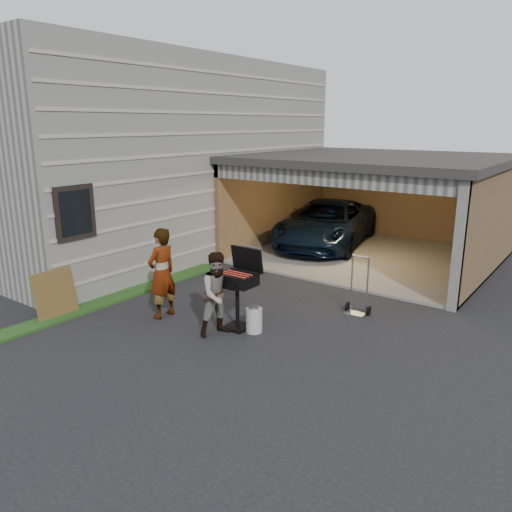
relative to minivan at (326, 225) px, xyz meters
The scene contains 11 objects.
ground 6.99m from the minivan, 82.72° to the right, with size 80.00×80.00×0.00m, color black.
house 6.24m from the minivan, 150.46° to the right, with size 7.00×11.00×5.50m, color #474744.
groundcover_strip 8.04m from the minivan, 99.83° to the right, with size 0.50×8.00×0.06m, color #193814.
garage 2.03m from the minivan, ahead, with size 6.80×6.30×2.90m.
minivan is the anchor object (origin of this frame).
woman 7.12m from the minivan, 88.17° to the right, with size 0.66×0.43×1.80m, color silver.
man 7.30m from the minivan, 76.67° to the right, with size 0.75×0.59×1.55m, color #4D261E.
bbq_grill 6.90m from the minivan, 75.03° to the right, with size 0.68×0.60×1.52m.
propane_tank 7.00m from the minivan, 72.22° to the right, with size 0.31×0.31×0.46m, color #BABAB6.
plywood_panel 8.53m from the minivan, 99.85° to the right, with size 0.04×0.87×0.97m, color #4E3A1A.
hand_truck 5.75m from the minivan, 55.08° to the right, with size 0.50×0.37×1.21m.
Camera 1 is at (6.36, -6.64, 3.75)m, focal length 35.00 mm.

